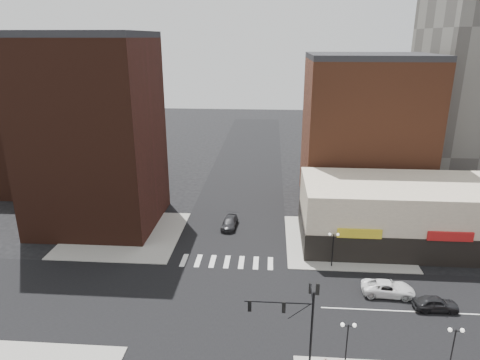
{
  "coord_description": "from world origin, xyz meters",
  "views": [
    {
      "loc": [
        4.74,
        -36.05,
        25.07
      ],
      "look_at": [
        1.62,
        5.82,
        11.0
      ],
      "focal_mm": 32.0,
      "sensor_mm": 36.0,
      "label": 1
    }
  ],
  "objects_px": {
    "street_lamp_se_a": "(348,334)",
    "dark_sedan_east": "(436,303)",
    "dark_sedan_north": "(230,223)",
    "traffic_signal": "(299,312)",
    "street_lamp_se_b": "(454,339)",
    "street_lamp_ne": "(333,241)",
    "white_suv": "(388,288)"
  },
  "relations": [
    {
      "from": "dark_sedan_east",
      "to": "street_lamp_ne",
      "type": "bearing_deg",
      "value": 48.7
    },
    {
      "from": "dark_sedan_north",
      "to": "traffic_signal",
      "type": "bearing_deg",
      "value": -68.75
    },
    {
      "from": "street_lamp_ne",
      "to": "street_lamp_se_b",
      "type": "bearing_deg",
      "value": -66.37
    },
    {
      "from": "street_lamp_se_b",
      "to": "street_lamp_ne",
      "type": "bearing_deg",
      "value": 113.63
    },
    {
      "from": "traffic_signal",
      "to": "street_lamp_se_a",
      "type": "bearing_deg",
      "value": -2.57
    },
    {
      "from": "traffic_signal",
      "to": "street_lamp_se_a",
      "type": "height_order",
      "value": "traffic_signal"
    },
    {
      "from": "street_lamp_se_a",
      "to": "dark_sedan_east",
      "type": "height_order",
      "value": "street_lamp_se_a"
    },
    {
      "from": "street_lamp_se_a",
      "to": "dark_sedan_north",
      "type": "distance_m",
      "value": 28.49
    },
    {
      "from": "street_lamp_se_a",
      "to": "dark_sedan_east",
      "type": "bearing_deg",
      "value": 40.48
    },
    {
      "from": "dark_sedan_north",
      "to": "dark_sedan_east",
      "type": "bearing_deg",
      "value": -34.72
    },
    {
      "from": "dark_sedan_east",
      "to": "dark_sedan_north",
      "type": "relative_size",
      "value": 0.89
    },
    {
      "from": "street_lamp_se_b",
      "to": "white_suv",
      "type": "relative_size",
      "value": 0.79
    },
    {
      "from": "traffic_signal",
      "to": "dark_sedan_east",
      "type": "bearing_deg",
      "value": 31.23
    },
    {
      "from": "dark_sedan_east",
      "to": "dark_sedan_north",
      "type": "bearing_deg",
      "value": 50.13
    },
    {
      "from": "street_lamp_se_b",
      "to": "dark_sedan_east",
      "type": "relative_size",
      "value": 0.99
    },
    {
      "from": "street_lamp_se_a",
      "to": "white_suv",
      "type": "bearing_deg",
      "value": 60.88
    },
    {
      "from": "traffic_signal",
      "to": "street_lamp_se_b",
      "type": "distance_m",
      "value": 11.88
    },
    {
      "from": "street_lamp_ne",
      "to": "dark_sedan_north",
      "type": "bearing_deg",
      "value": 142.26
    },
    {
      "from": "white_suv",
      "to": "street_lamp_se_b",
      "type": "bearing_deg",
      "value": -166.55
    },
    {
      "from": "traffic_signal",
      "to": "street_lamp_se_b",
      "type": "relative_size",
      "value": 1.87
    },
    {
      "from": "street_lamp_se_b",
      "to": "dark_sedan_north",
      "type": "relative_size",
      "value": 0.88
    },
    {
      "from": "street_lamp_se_a",
      "to": "street_lamp_ne",
      "type": "distance_m",
      "value": 16.03
    },
    {
      "from": "street_lamp_se_b",
      "to": "white_suv",
      "type": "distance_m",
      "value": 11.27
    },
    {
      "from": "street_lamp_se_a",
      "to": "dark_sedan_north",
      "type": "height_order",
      "value": "street_lamp_se_a"
    },
    {
      "from": "traffic_signal",
      "to": "dark_sedan_north",
      "type": "relative_size",
      "value": 1.64
    },
    {
      "from": "traffic_signal",
      "to": "dark_sedan_north",
      "type": "bearing_deg",
      "value": 107.2
    },
    {
      "from": "white_suv",
      "to": "dark_sedan_north",
      "type": "distance_m",
      "value": 23.25
    },
    {
      "from": "street_lamp_se_a",
      "to": "white_suv",
      "type": "distance_m",
      "value": 12.62
    },
    {
      "from": "white_suv",
      "to": "dark_sedan_north",
      "type": "xyz_separation_m",
      "value": [
        -17.72,
        15.05,
        -0.04
      ]
    },
    {
      "from": "traffic_signal",
      "to": "dark_sedan_east",
      "type": "height_order",
      "value": "traffic_signal"
    },
    {
      "from": "street_lamp_se_a",
      "to": "street_lamp_ne",
      "type": "height_order",
      "value": "same"
    },
    {
      "from": "white_suv",
      "to": "street_lamp_se_a",
      "type": "bearing_deg",
      "value": 153.89
    }
  ]
}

